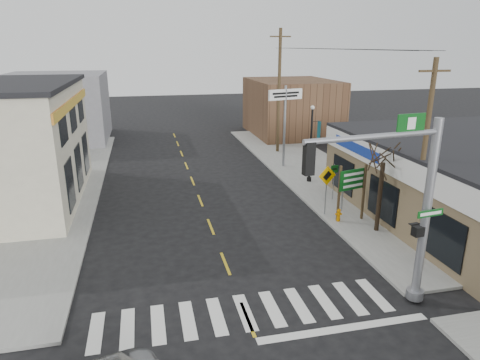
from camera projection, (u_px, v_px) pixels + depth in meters
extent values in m
plane|color=black|center=(248.00, 319.00, 14.61)|extent=(140.00, 140.00, 0.00)
cube|color=gray|center=(332.00, 184.00, 28.58)|extent=(6.00, 38.00, 0.13)
cube|color=gray|center=(44.00, 206.00, 24.78)|extent=(6.00, 38.00, 0.13)
cube|color=gold|center=(211.00, 227.00, 22.05)|extent=(0.12, 56.00, 0.01)
cube|color=silver|center=(245.00, 312.00, 14.98)|extent=(11.00, 2.20, 0.01)
cube|color=brown|center=(291.00, 107.00, 44.20)|extent=(8.00, 10.00, 5.60)
cube|color=slate|center=(58.00, 108.00, 41.08)|extent=(9.00, 10.00, 6.40)
cylinder|color=gray|center=(426.00, 214.00, 14.61)|extent=(0.31, 0.31, 6.60)
cylinder|color=gray|center=(369.00, 135.00, 13.24)|extent=(4.84, 0.18, 0.18)
cube|color=black|center=(301.00, 154.00, 12.92)|extent=(0.31, 0.24, 0.99)
cube|color=#0B4714|center=(430.00, 213.00, 14.38)|extent=(1.05, 0.04, 0.24)
cube|color=#0B4714|center=(408.00, 123.00, 13.42)|extent=(1.05, 0.05, 0.61)
cube|color=black|center=(418.00, 231.00, 14.70)|extent=(0.35, 0.29, 0.35)
cube|color=#473721|center=(339.00, 194.00, 22.00)|extent=(0.11, 0.11, 3.00)
cube|color=#473721|center=(364.00, 192.00, 22.29)|extent=(0.11, 0.11, 3.00)
cube|color=#0B541B|center=(353.00, 179.00, 21.87)|extent=(1.72, 0.05, 1.07)
cylinder|color=#C77300|center=(338.00, 216.00, 22.36)|extent=(0.20, 0.20, 0.56)
sphere|color=#C77300|center=(339.00, 210.00, 22.26)|extent=(0.22, 0.22, 0.22)
cylinder|color=gray|center=(326.00, 192.00, 22.98)|extent=(0.06, 0.06, 2.51)
cube|color=#F0A402|center=(327.00, 176.00, 22.66)|extent=(1.06, 0.03, 1.06)
cylinder|color=black|center=(311.00, 146.00, 28.28)|extent=(0.13, 0.13, 4.93)
sphere|color=silver|center=(313.00, 108.00, 27.53)|extent=(0.27, 0.27, 0.27)
cube|color=#0E4851|center=(319.00, 131.00, 28.11)|extent=(0.02, 0.52, 1.33)
cylinder|color=gray|center=(285.00, 127.00, 31.76)|extent=(0.18, 0.18, 6.04)
cube|color=silver|center=(286.00, 94.00, 31.04)|extent=(2.84, 0.18, 0.75)
cylinder|color=black|center=(380.00, 197.00, 20.81)|extent=(0.22, 0.22, 3.48)
ellipsoid|color=#1F3D17|center=(432.00, 235.00, 19.52)|extent=(1.43, 1.43, 1.07)
ellipsoid|color=black|center=(412.00, 215.00, 22.12)|extent=(1.09, 1.09, 0.82)
cylinder|color=#48361D|center=(423.00, 158.00, 18.43)|extent=(0.22, 0.22, 8.36)
cube|color=#48361D|center=(435.00, 71.00, 17.34)|extent=(1.45, 0.09, 0.09)
cylinder|color=#462920|center=(279.00, 92.00, 35.71)|extent=(0.26, 0.26, 10.15)
cube|color=#462920|center=(280.00, 36.00, 34.38)|extent=(1.76, 0.11, 0.11)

